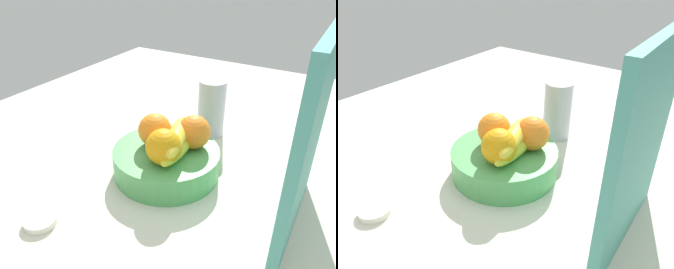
% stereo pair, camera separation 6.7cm
% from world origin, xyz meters
% --- Properties ---
extents(ground_plane, '(1.80, 1.40, 0.03)m').
position_xyz_m(ground_plane, '(0.00, 0.00, -0.01)').
color(ground_plane, beige).
extents(fruit_bowl, '(0.24, 0.24, 0.06)m').
position_xyz_m(fruit_bowl, '(-0.02, 0.00, 0.03)').
color(fruit_bowl, '#51A55A').
rests_on(fruit_bowl, ground_plane).
extents(orange_front_left, '(0.08, 0.08, 0.08)m').
position_xyz_m(orange_front_left, '(-0.03, -0.03, 0.10)').
color(orange_front_left, orange).
rests_on(orange_front_left, fruit_bowl).
extents(orange_front_right, '(0.08, 0.08, 0.08)m').
position_xyz_m(orange_front_right, '(0.02, 0.02, 0.10)').
color(orange_front_right, orange).
rests_on(orange_front_right, fruit_bowl).
extents(orange_center, '(0.08, 0.08, 0.08)m').
position_xyz_m(orange_center, '(-0.06, 0.05, 0.10)').
color(orange_center, orange).
rests_on(orange_center, fruit_bowl).
extents(banana_bunch, '(0.17, 0.09, 0.06)m').
position_xyz_m(banana_bunch, '(-0.02, 0.03, 0.09)').
color(banana_bunch, yellow).
rests_on(banana_bunch, fruit_bowl).
extents(cutting_board, '(0.28, 0.02, 0.36)m').
position_xyz_m(cutting_board, '(0.00, 0.28, 0.18)').
color(cutting_board, teal).
rests_on(cutting_board, ground_plane).
extents(thermos_tumbler, '(0.07, 0.07, 0.16)m').
position_xyz_m(thermos_tumbler, '(-0.24, 0.01, 0.08)').
color(thermos_tumbler, '#B3B4C0').
rests_on(thermos_tumbler, ground_plane).
extents(jar_lid, '(0.06, 0.06, 0.01)m').
position_xyz_m(jar_lid, '(0.24, -0.12, 0.01)').
color(jar_lid, white).
rests_on(jar_lid, ground_plane).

